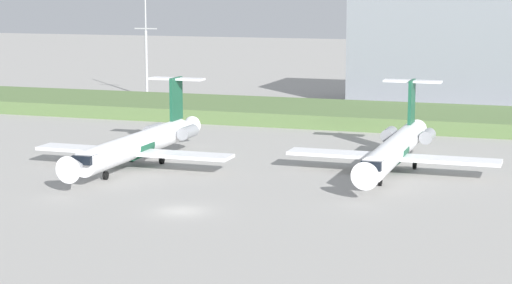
{
  "coord_description": "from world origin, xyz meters",
  "views": [
    {
      "loc": [
        31.99,
        -73.72,
        19.67
      ],
      "look_at": [
        0.0,
        20.65,
        3.0
      ],
      "focal_mm": 64.65,
      "sensor_mm": 36.0,
      "label": 1
    }
  ],
  "objects": [
    {
      "name": "ground_plane",
      "position": [
        0.0,
        30.0,
        0.0
      ],
      "size": [
        500.0,
        500.0,
        0.0
      ],
      "primitive_type": "plane",
      "color": "#9E9B96"
    },
    {
      "name": "grass_berm",
      "position": [
        0.0,
        60.11,
        1.0
      ],
      "size": [
        320.0,
        20.0,
        2.01
      ],
      "primitive_type": "cube",
      "color": "#597542",
      "rests_on": "ground"
    },
    {
      "name": "regional_jet_third",
      "position": [
        -12.95,
        18.14,
        2.54
      ],
      "size": [
        22.81,
        31.0,
        9.0
      ],
      "color": "white",
      "rests_on": "ground"
    },
    {
      "name": "regional_jet_fourth",
      "position": [
        14.7,
        24.34,
        2.54
      ],
      "size": [
        22.81,
        31.0,
        9.0
      ],
      "color": "white",
      "rests_on": "ground"
    },
    {
      "name": "antenna_mast",
      "position": [
        -40.79,
        78.73,
        7.98
      ],
      "size": [
        4.4,
        0.5,
        19.05
      ],
      "color": "#B2B2B7",
      "rests_on": "ground"
    }
  ]
}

